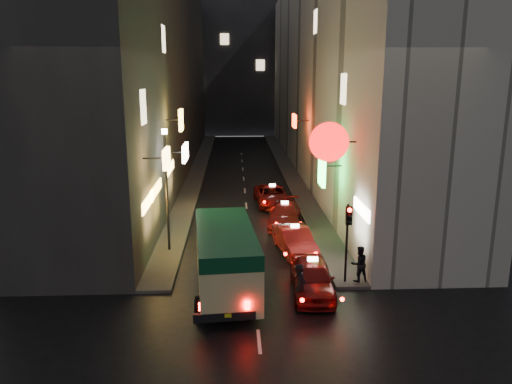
{
  "coord_description": "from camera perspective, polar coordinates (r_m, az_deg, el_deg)",
  "views": [
    {
      "loc": [
        -0.79,
        -11.53,
        9.08
      ],
      "look_at": [
        0.29,
        13.0,
        3.15
      ],
      "focal_mm": 35.0,
      "sensor_mm": 36.0,
      "label": 1
    }
  ],
  "objects": [
    {
      "name": "taxi_near",
      "position": [
        21.22,
        6.45,
        -9.37
      ],
      "size": [
        2.47,
        5.41,
        1.85
      ],
      "color": "maroon",
      "rests_on": "ground"
    },
    {
      "name": "building_far",
      "position": [
        77.56,
        -1.99,
        14.99
      ],
      "size": [
        30.0,
        10.0,
        22.0
      ],
      "primitive_type": "cube",
      "color": "#36353B",
      "rests_on": "ground"
    },
    {
      "name": "building_left",
      "position": [
        46.09,
        -11.82,
        13.19
      ],
      "size": [
        7.51,
        52.0,
        18.0
      ],
      "color": "#383533",
      "rests_on": "ground"
    },
    {
      "name": "traffic_light",
      "position": [
        21.54,
        10.48,
        -3.94
      ],
      "size": [
        0.26,
        0.43,
        3.5
      ],
      "color": "black",
      "rests_on": "sidewalk_right"
    },
    {
      "name": "sidewalk_right",
      "position": [
        46.69,
        3.74,
        2.42
      ],
      "size": [
        1.5,
        52.0,
        0.15
      ],
      "primitive_type": "cube",
      "color": "#474542",
      "rests_on": "ground"
    },
    {
      "name": "minibus",
      "position": [
        20.85,
        -3.51,
        -6.93
      ],
      "size": [
        2.87,
        6.76,
        2.83
      ],
      "color": "beige",
      "rests_on": "ground"
    },
    {
      "name": "pedestrian_crossing",
      "position": [
        19.86,
        5.1,
        -10.34
      ],
      "size": [
        0.6,
        0.78,
        2.1
      ],
      "primitive_type": "imported",
      "rotation": [
        0.0,
        0.0,
        1.33
      ],
      "color": "black",
      "rests_on": "ground"
    },
    {
      "name": "taxi_second",
      "position": [
        25.65,
        4.45,
        -5.29
      ],
      "size": [
        2.82,
        5.31,
        1.78
      ],
      "color": "maroon",
      "rests_on": "ground"
    },
    {
      "name": "lamp_post",
      "position": [
        25.34,
        -10.19,
        1.15
      ],
      "size": [
        0.28,
        0.28,
        6.22
      ],
      "color": "black",
      "rests_on": "sidewalk_left"
    },
    {
      "name": "building_right",
      "position": [
        46.36,
        8.65,
        13.32
      ],
      "size": [
        8.24,
        52.0,
        18.0
      ],
      "color": "beige",
      "rests_on": "ground"
    },
    {
      "name": "taxi_far",
      "position": [
        34.79,
        1.87,
        -0.24
      ],
      "size": [
        2.34,
        5.03,
        1.73
      ],
      "color": "maroon",
      "rests_on": "ground"
    },
    {
      "name": "pedestrian_sidewalk",
      "position": [
        22.33,
        11.72,
        -7.77
      ],
      "size": [
        0.77,
        0.58,
        1.82
      ],
      "primitive_type": "imported",
      "rotation": [
        0.0,
        0.0,
        3.38
      ],
      "color": "black",
      "rests_on": "sidewalk_right"
    },
    {
      "name": "sidewalk_left",
      "position": [
        46.54,
        -6.73,
        2.32
      ],
      "size": [
        1.5,
        52.0,
        0.15
      ],
      "primitive_type": "cube",
      "color": "#474542",
      "rests_on": "ground"
    },
    {
      "name": "taxi_third",
      "position": [
        30.21,
        3.3,
        -2.39
      ],
      "size": [
        2.71,
        5.16,
        1.74
      ],
      "color": "maroon",
      "rests_on": "ground"
    }
  ]
}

